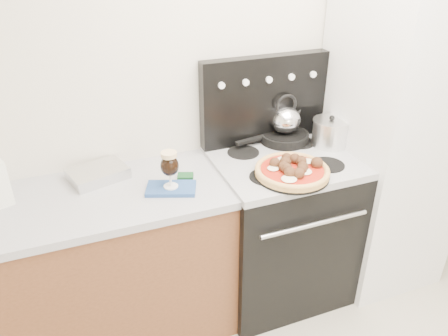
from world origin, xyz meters
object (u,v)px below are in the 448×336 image
pizza_pan (292,175)px  pizza (292,169)px  stove_body (279,230)px  stock_pot (330,133)px  oven_mitt (171,189)px  base_cabinet (90,274)px  tea_kettle (285,117)px  fridge (392,136)px  beer_glass (170,170)px  skillet (284,137)px

pizza_pan → pizza: (0.00, 0.00, 0.03)m
stove_body → stock_pot: size_ratio=4.36×
oven_mitt → base_cabinet: bearing=168.7°
base_cabinet → stock_pot: size_ratio=7.18×
stock_pot → tea_kettle: bearing=146.0°
oven_mitt → tea_kettle: (0.77, 0.27, 0.16)m
fridge → oven_mitt: 1.36m
stove_body → pizza_pan: bearing=-106.9°
stove_body → beer_glass: size_ratio=4.58×
fridge → tea_kettle: 0.65m
base_cabinet → fridge: size_ratio=0.76×
stock_pot → fridge: bearing=-13.1°
pizza → tea_kettle: size_ratio=1.90×
beer_glass → pizza_pan: (0.60, -0.12, -0.09)m
fridge → base_cabinet: bearing=178.4°
fridge → skillet: fridge is taller
stock_pot → beer_glass: bearing=-172.7°
base_cabinet → oven_mitt: (0.45, -0.09, 0.48)m
base_cabinet → stove_body: (1.10, -0.02, 0.01)m
pizza → fridge: bearing=11.7°
stove_body → pizza: (-0.06, -0.18, 0.52)m
fridge → oven_mitt: fridge is taller
beer_glass → pizza: size_ratio=0.51×
beer_glass → stock_pot: size_ratio=0.95×
skillet → tea_kettle: size_ratio=1.46×
fridge → skillet: 0.64m
stock_pot → oven_mitt: bearing=-172.7°
oven_mitt → pizza_pan: pizza_pan is taller
skillet → tea_kettle: (0.00, 0.00, 0.12)m
stove_body → stock_pot: bearing=10.8°
pizza_pan → pizza: 0.03m
beer_glass → pizza_pan: beer_glass is taller
skillet → base_cabinet: bearing=-171.4°
fridge → pizza: bearing=-168.3°
beer_glass → stove_body: bearing=5.6°
pizza → stock_pot: 0.45m
oven_mitt → stock_pot: size_ratio=1.19×
oven_mitt → skillet: bearing=19.6°
fridge → beer_glass: size_ratio=9.88×
fridge → pizza_pan: 0.77m
oven_mitt → beer_glass: (0.00, 0.00, 0.11)m
oven_mitt → stock_pot: bearing=7.3°
pizza_pan → oven_mitt: bearing=168.9°
stove_body → tea_kettle: tea_kettle is taller
base_cabinet → pizza: bearing=-11.2°
stove_body → fridge: fridge is taller
pizza_pan → skillet: skillet is taller
base_cabinet → fridge: 1.88m
base_cabinet → stock_pot: stock_pot is taller
fridge → pizza_pan: (-0.76, -0.16, -0.02)m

